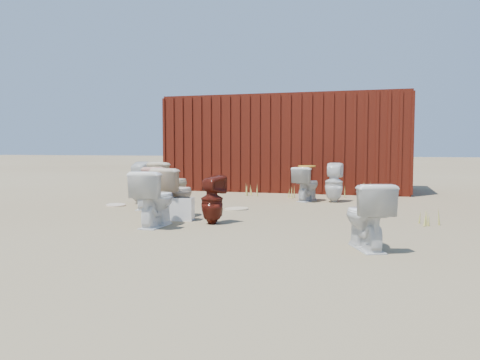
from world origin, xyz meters
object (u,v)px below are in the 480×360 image
(toilet_back_beige_left, at_px, (175,193))
(toilet_back_beige_right, at_px, (170,183))
(shipping_container, at_px, (288,144))
(loose_tank, at_px, (177,209))
(toilet_front_pink, at_px, (158,187))
(toilet_back_a, at_px, (140,183))
(toilet_front_c, at_px, (155,199))
(toilet_front_e, at_px, (366,216))
(toilet_front_maroon, at_px, (212,200))
(toilet_back_yellowlid, at_px, (307,184))
(toilet_back_e, at_px, (334,183))
(toilet_front_a, at_px, (143,191))

(toilet_back_beige_left, distance_m, toilet_back_beige_right, 1.81)
(shipping_container, bearing_deg, loose_tank, -96.66)
(shipping_container, relative_size, toilet_front_pink, 7.96)
(toilet_front_pink, relative_size, toilet_back_a, 0.92)
(toilet_front_c, height_order, loose_tank, toilet_front_c)
(toilet_front_e, height_order, toilet_back_beige_right, toilet_back_beige_right)
(toilet_back_beige_left, relative_size, toilet_back_beige_right, 0.96)
(toilet_front_e, distance_m, toilet_back_beige_right, 4.89)
(toilet_front_maroon, relative_size, toilet_back_yellowlid, 0.99)
(toilet_back_yellowlid, xyz_separation_m, loose_tank, (-1.54, -3.08, -0.18))
(toilet_front_pink, height_order, toilet_front_e, toilet_front_pink)
(toilet_front_maroon, distance_m, toilet_back_beige_left, 0.87)
(toilet_front_pink, height_order, toilet_back_e, toilet_back_e)
(shipping_container, xyz_separation_m, toilet_back_beige_right, (-1.63, -3.87, -0.79))
(toilet_back_a, height_order, toilet_back_e, toilet_back_a)
(toilet_front_e, relative_size, toilet_back_a, 0.88)
(shipping_container, xyz_separation_m, toilet_back_yellowlid, (0.87, -2.65, -0.85))
(shipping_container, height_order, toilet_front_pink, shipping_container)
(toilet_front_c, xyz_separation_m, toilet_front_maroon, (0.70, 0.43, -0.04))
(toilet_front_c, distance_m, toilet_back_a, 2.80)
(toilet_front_a, xyz_separation_m, loose_tank, (1.11, -1.04, -0.16))
(shipping_container, xyz_separation_m, toilet_back_e, (1.42, -2.68, -0.80))
(toilet_back_a, bearing_deg, toilet_back_beige_left, 128.12)
(toilet_front_maroon, bearing_deg, toilet_back_beige_right, -28.30)
(toilet_front_pink, height_order, toilet_front_maroon, toilet_front_pink)
(toilet_front_e, relative_size, toilet_back_beige_left, 0.92)
(toilet_front_c, height_order, toilet_back_e, toilet_back_e)
(loose_tank, bearing_deg, toilet_front_e, -32.04)
(toilet_back_beige_left, bearing_deg, toilet_back_a, -41.17)
(shipping_container, bearing_deg, toilet_front_maroon, -90.43)
(toilet_back_beige_left, relative_size, toilet_back_yellowlid, 1.12)
(toilet_back_e, bearing_deg, toilet_back_beige_right, 23.43)
(toilet_front_a, bearing_deg, shipping_container, -126.25)
(toilet_front_pink, distance_m, toilet_front_c, 2.10)
(shipping_container, height_order, toilet_front_c, shipping_container)
(toilet_back_yellowlid, bearing_deg, toilet_front_a, 54.95)
(toilet_front_e, bearing_deg, toilet_back_beige_right, -62.52)
(toilet_front_e, bearing_deg, toilet_back_beige_left, -50.06)
(toilet_back_yellowlid, bearing_deg, toilet_back_beige_right, 43.50)
(shipping_container, bearing_deg, toilet_back_e, -62.12)
(toilet_back_beige_right, bearing_deg, shipping_container, -92.97)
(toilet_back_a, xyz_separation_m, toilet_back_e, (3.66, 1.28, -0.02))
(toilet_back_beige_left, height_order, toilet_back_yellowlid, toilet_back_beige_left)
(toilet_front_e, xyz_separation_m, toilet_back_beige_right, (-3.75, 3.15, 0.05))
(toilet_front_maroon, bearing_deg, toilet_front_c, 55.17)
(toilet_back_beige_right, bearing_deg, toilet_front_e, 159.79)
(shipping_container, bearing_deg, toilet_front_pink, -110.08)
(toilet_front_maroon, xyz_separation_m, toilet_back_e, (1.46, 3.22, 0.05))
(toilet_back_beige_left, height_order, loose_tank, toilet_back_beige_left)
(shipping_container, xyz_separation_m, loose_tank, (-0.67, -5.73, -1.02))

